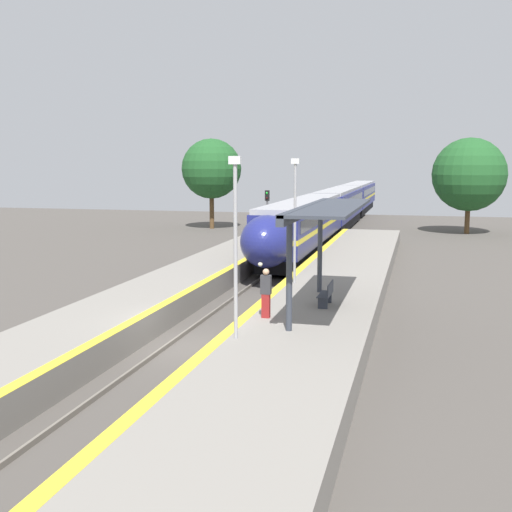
% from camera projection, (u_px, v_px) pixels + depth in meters
% --- Properties ---
extents(ground_plane, '(120.00, 120.00, 0.00)m').
position_uv_depth(ground_plane, '(189.00, 347.00, 22.16)').
color(ground_plane, '#4C4742').
extents(rail_left, '(0.08, 90.00, 0.15)m').
position_uv_depth(rail_left, '(170.00, 344.00, 22.32)').
color(rail_left, slate).
rests_on(rail_left, ground_plane).
extents(rail_right, '(0.08, 90.00, 0.15)m').
position_uv_depth(rail_right, '(209.00, 347.00, 21.97)').
color(rail_right, slate).
rests_on(rail_right, ground_plane).
extents(train, '(2.80, 62.23, 3.86)m').
position_uv_depth(train, '(338.00, 206.00, 61.12)').
color(train, black).
rests_on(train, ground_plane).
extents(platform_right, '(4.53, 64.00, 1.00)m').
position_uv_depth(platform_right, '(299.00, 341.00, 21.14)').
color(platform_right, gray).
rests_on(platform_right, ground_plane).
extents(platform_left, '(3.62, 64.00, 1.00)m').
position_uv_depth(platform_left, '(100.00, 327.00, 22.92)').
color(platform_left, gray).
rests_on(platform_left, ground_plane).
extents(platform_bench, '(0.44, 1.43, 0.89)m').
position_uv_depth(platform_bench, '(327.00, 294.00, 24.04)').
color(platform_bench, '#2D333D').
rests_on(platform_bench, platform_right).
extents(person_waiting, '(0.36, 0.23, 1.73)m').
position_uv_depth(person_waiting, '(266.00, 292.00, 22.13)').
color(person_waiting, maroon).
rests_on(person_waiting, platform_right).
extents(railway_signal, '(0.28, 0.28, 4.50)m').
position_uv_depth(railway_signal, '(267.00, 216.00, 43.41)').
color(railway_signal, '#59595E').
rests_on(railway_signal, ground_plane).
extents(lamppost_near, '(0.36, 0.20, 5.52)m').
position_uv_depth(lamppost_near, '(235.00, 236.00, 19.19)').
color(lamppost_near, '#9E9EA3').
rests_on(lamppost_near, platform_right).
extents(lamppost_mid, '(0.36, 0.20, 5.52)m').
position_uv_depth(lamppost_mid, '(295.00, 213.00, 28.27)').
color(lamppost_mid, '#9E9EA3').
rests_on(lamppost_mid, platform_right).
extents(station_canopy, '(2.02, 9.43, 3.83)m').
position_uv_depth(station_canopy, '(323.00, 213.00, 22.98)').
color(station_canopy, '#333842').
rests_on(station_canopy, platform_right).
extents(background_tree_left, '(5.76, 5.76, 8.66)m').
position_uv_depth(background_tree_left, '(211.00, 169.00, 61.67)').
color(background_tree_left, brown).
rests_on(background_tree_left, ground_plane).
extents(background_tree_right, '(6.54, 6.54, 8.57)m').
position_uv_depth(background_tree_right, '(469.00, 175.00, 57.10)').
color(background_tree_right, brown).
rests_on(background_tree_right, ground_plane).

